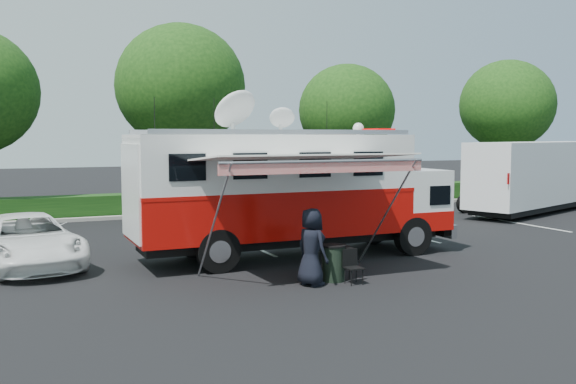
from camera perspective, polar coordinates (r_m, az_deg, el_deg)
name	(u,v)px	position (r m, az deg, el deg)	size (l,w,h in m)	color
ground_plane	(295,257)	(19.12, 0.61, -5.80)	(120.00, 120.00, 0.00)	black
back_border	(205,106)	(31.32, -7.42, 7.56)	(60.00, 6.14, 8.87)	#9E998E
stall_lines	(244,243)	(21.67, -3.92, -4.52)	(24.12, 5.50, 0.01)	silver
command_truck	(292,190)	(18.82, 0.39, 0.14)	(9.67, 2.66, 4.65)	black
awning	(307,160)	(15.89, 1.66, 2.87)	(5.28, 2.72, 3.19)	white
white_suv	(28,267)	(19.08, -22.11, -6.20)	(2.41, 5.22, 1.45)	white
person	(311,285)	(15.59, 2.10, -8.29)	(0.91, 0.59, 1.87)	black
folding_table	(330,248)	(16.14, 3.80, -5.01)	(1.09, 0.86, 0.83)	black
folding_chair	(352,264)	(15.76, 5.70, -6.36)	(0.40, 0.41, 0.83)	black
trash_bin	(333,263)	(15.99, 4.06, -6.29)	(0.61, 0.61, 0.90)	black
semi_trailer	(540,175)	(32.56, 21.52, 1.41)	(10.81, 5.92, 3.31)	silver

